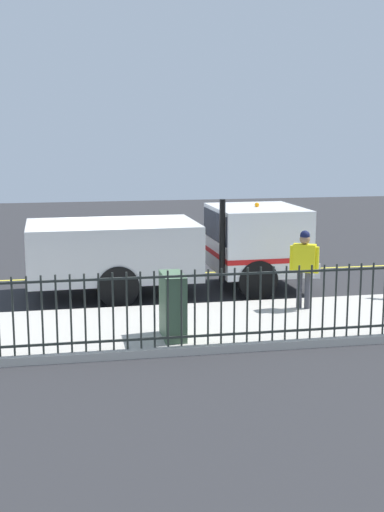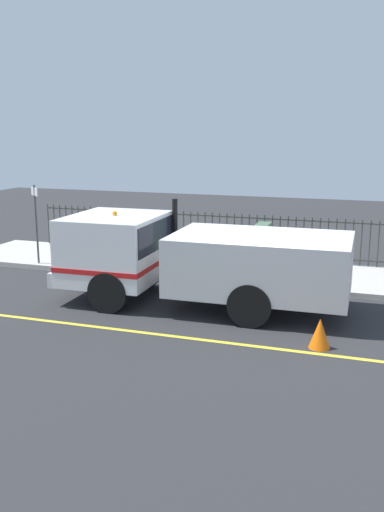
% 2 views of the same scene
% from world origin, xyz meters
% --- Properties ---
extents(ground_plane, '(45.33, 45.33, 0.00)m').
position_xyz_m(ground_plane, '(0.00, 0.00, 0.00)').
color(ground_plane, '#2B2B2D').
rests_on(ground_plane, ground).
extents(sidewalk_slab, '(3.15, 20.60, 0.15)m').
position_xyz_m(sidewalk_slab, '(3.51, 0.00, 0.08)').
color(sidewalk_slab, '#B7B2A8').
rests_on(sidewalk_slab, ground).
extents(lane_marking, '(0.12, 18.54, 0.01)m').
position_xyz_m(lane_marking, '(-2.00, 0.00, 0.00)').
color(lane_marking, yellow).
rests_on(lane_marking, ground).
extents(work_truck, '(2.66, 6.97, 2.42)m').
position_xyz_m(work_truck, '(0.18, 1.91, 1.22)').
color(work_truck, white).
rests_on(work_truck, ground).
extents(worker_standing, '(0.43, 0.57, 1.72)m').
position_xyz_m(worker_standing, '(2.82, 4.04, 1.20)').
color(worker_standing, yellow).
rests_on(worker_standing, sidewalk_slab).
extents(iron_fence, '(0.04, 17.55, 1.40)m').
position_xyz_m(iron_fence, '(4.94, 0.00, 0.86)').
color(iron_fence, '#2D332D').
rests_on(iron_fence, sidewalk_slab).
extents(utility_cabinet, '(0.88, 0.40, 1.22)m').
position_xyz_m(utility_cabinet, '(4.39, 0.91, 0.76)').
color(utility_cabinet, '#4C6B4C').
rests_on(utility_cabinet, sidewalk_slab).
extents(traffic_cone, '(0.42, 0.42, 0.60)m').
position_xyz_m(traffic_cone, '(-1.67, -1.48, 0.30)').
color(traffic_cone, orange).
rests_on(traffic_cone, ground).
extents(street_sign, '(0.33, 0.42, 2.39)m').
position_xyz_m(street_sign, '(2.17, 7.38, 1.64)').
color(street_sign, '#4C4C4C').
rests_on(street_sign, sidewalk_slab).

